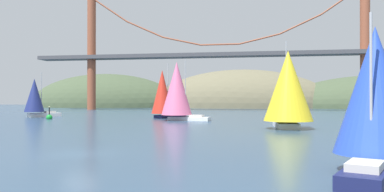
# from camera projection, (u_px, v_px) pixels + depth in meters

# --- Properties ---
(ground_plane) EXTENTS (360.00, 360.00, 0.00)m
(ground_plane) POSITION_uv_depth(u_px,v_px,m) (80.00, 154.00, 26.86)
(ground_plane) COLOR #2D4760
(headland_center) EXTENTS (75.96, 44.00, 31.39)m
(headland_center) POSITION_uv_depth(u_px,v_px,m) (242.00, 107.00, 158.90)
(headland_center) COLOR #6B664C
(headland_center) RESTS_ON ground_plane
(headland_right) EXTENTS (82.83, 44.00, 25.90)m
(headland_right) POSITION_uv_depth(u_px,v_px,m) (384.00, 108.00, 149.28)
(headland_right) COLOR #425138
(headland_right) RESTS_ON ground_plane
(headland_left) EXTENTS (68.45, 44.00, 29.09)m
(headland_left) POSITION_uv_depth(u_px,v_px,m) (105.00, 107.00, 169.40)
(headland_left) COLOR #425138
(headland_left) RESTS_ON ground_plane
(suspension_bridge) EXTENTS (122.15, 6.00, 37.74)m
(suspension_bridge) POSITION_uv_depth(u_px,v_px,m) (220.00, 53.00, 120.49)
(suspension_bridge) COLOR brown
(suspension_bridge) RESTS_ON ground_plane
(sailboat_yellow_sail) EXTENTS (6.51, 10.12, 11.36)m
(sailboat_yellow_sail) POSITION_uv_depth(u_px,v_px,m) (288.00, 88.00, 48.44)
(sailboat_yellow_sail) COLOR white
(sailboat_yellow_sail) RESTS_ON ground_plane
(sailboat_blue_spinnaker) EXTENTS (5.78, 8.22, 8.15)m
(sailboat_blue_spinnaker) POSITION_uv_depth(u_px,v_px,m) (375.00, 95.00, 19.94)
(sailboat_blue_spinnaker) COLOR #191E4C
(sailboat_blue_spinnaker) RESTS_ON ground_plane
(sailboat_pink_spinnaker) EXTENTS (9.26, 6.28, 10.61)m
(sailboat_pink_spinnaker) POSITION_uv_depth(u_px,v_px,m) (177.00, 89.00, 66.98)
(sailboat_pink_spinnaker) COLOR white
(sailboat_pink_spinnaker) RESTS_ON ground_plane
(sailboat_scarlet_sail) EXTENTS (6.65, 8.62, 10.84)m
(sailboat_scarlet_sail) POSITION_uv_depth(u_px,v_px,m) (163.00, 93.00, 74.08)
(sailboat_scarlet_sail) COLOR #191E4C
(sailboat_scarlet_sail) RESTS_ON ground_plane
(sailboat_navy_sail) EXTENTS (6.85, 7.45, 9.17)m
(sailboat_navy_sail) POSITION_uv_depth(u_px,v_px,m) (35.00, 97.00, 77.91)
(sailboat_navy_sail) COLOR white
(sailboat_navy_sail) RESTS_ON ground_plane
(channel_buoy) EXTENTS (1.10, 1.10, 2.64)m
(channel_buoy) POSITION_uv_depth(u_px,v_px,m) (49.00, 117.00, 70.71)
(channel_buoy) COLOR green
(channel_buoy) RESTS_ON ground_plane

